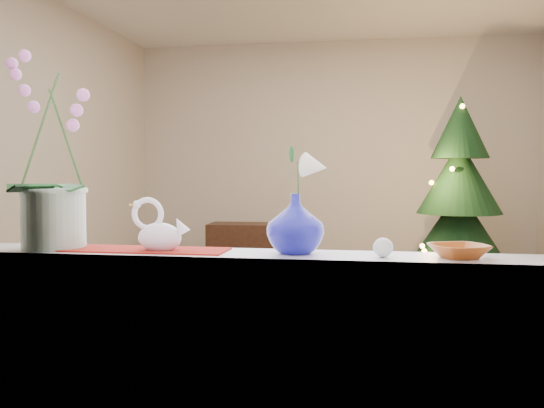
% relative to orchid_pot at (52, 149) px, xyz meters
% --- Properties ---
extents(ground, '(5.00, 5.00, 0.00)m').
position_rel_orchid_pot_xyz_m(ground, '(0.70, 2.37, -1.30)').
color(ground, '#311E14').
rests_on(ground, ground).
extents(wall_back, '(4.50, 0.10, 2.70)m').
position_rel_orchid_pot_xyz_m(wall_back, '(0.70, 4.87, 0.05)').
color(wall_back, beige).
rests_on(wall_back, ground).
extents(wall_front, '(4.50, 0.10, 2.70)m').
position_rel_orchid_pot_xyz_m(wall_front, '(0.70, -0.13, 0.05)').
color(wall_front, beige).
rests_on(wall_front, ground).
extents(wall_left, '(0.10, 5.00, 2.70)m').
position_rel_orchid_pot_xyz_m(wall_left, '(-1.55, 2.37, 0.05)').
color(wall_left, beige).
rests_on(wall_left, ground).
extents(window_apron, '(2.20, 0.08, 0.88)m').
position_rel_orchid_pot_xyz_m(window_apron, '(0.70, -0.09, -0.86)').
color(window_apron, white).
rests_on(window_apron, ground).
extents(windowsill, '(2.20, 0.26, 0.04)m').
position_rel_orchid_pot_xyz_m(windowsill, '(0.70, -0.00, -0.40)').
color(windowsill, white).
rests_on(windowsill, window_apron).
extents(window_frame, '(2.22, 0.06, 1.60)m').
position_rel_orchid_pot_xyz_m(window_frame, '(0.70, -0.10, 0.40)').
color(window_frame, white).
rests_on(window_frame, windowsill).
extents(runner, '(0.70, 0.20, 0.01)m').
position_rel_orchid_pot_xyz_m(runner, '(0.32, -0.00, -0.37)').
color(runner, maroon).
rests_on(runner, windowsill).
extents(orchid_pot, '(0.34, 0.34, 0.75)m').
position_rel_orchid_pot_xyz_m(orchid_pot, '(0.00, 0.00, 0.00)').
color(orchid_pot, white).
rests_on(orchid_pot, windowsill).
extents(swan, '(0.24, 0.15, 0.19)m').
position_rel_orchid_pot_xyz_m(swan, '(0.43, -0.02, -0.28)').
color(swan, white).
rests_on(swan, windowsill).
extents(blue_vase, '(0.29, 0.29, 0.24)m').
position_rel_orchid_pot_xyz_m(blue_vase, '(0.92, 0.01, -0.25)').
color(blue_vase, navy).
rests_on(blue_vase, windowsill).
extents(lily, '(0.14, 0.08, 0.18)m').
position_rel_orchid_pot_xyz_m(lily, '(0.92, 0.01, -0.04)').
color(lily, white).
rests_on(lily, blue_vase).
extents(paperweight, '(0.07, 0.07, 0.07)m').
position_rel_orchid_pot_xyz_m(paperweight, '(1.23, -0.04, -0.34)').
color(paperweight, silver).
rests_on(paperweight, windowsill).
extents(amber_dish, '(0.21, 0.21, 0.04)m').
position_rel_orchid_pot_xyz_m(amber_dish, '(1.48, -0.01, -0.36)').
color(amber_dish, '#A24B18').
rests_on(amber_dish, windowsill).
extents(xmas_tree, '(1.15, 1.15, 1.93)m').
position_rel_orchid_pot_xyz_m(xmas_tree, '(2.00, 3.90, -0.33)').
color(xmas_tree, black).
rests_on(xmas_tree, ground).
extents(side_table, '(0.90, 0.48, 0.66)m').
position_rel_orchid_pot_xyz_m(side_table, '(-0.12, 4.22, -0.97)').
color(side_table, black).
rests_on(side_table, ground).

